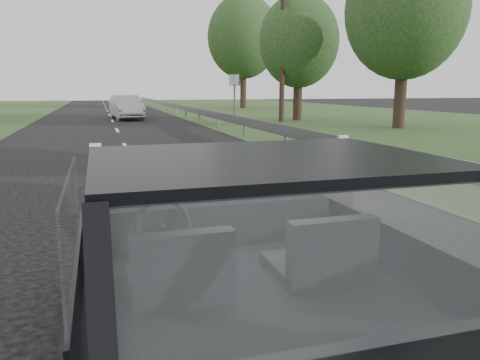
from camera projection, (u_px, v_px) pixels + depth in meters
subject_car at (239, 266)px, 2.78m from camera, size 1.80×4.00×1.45m
dashboard at (214, 218)px, 3.35m from camera, size 1.58×0.45×0.30m
driver_seat at (180, 266)px, 2.37m from camera, size 0.50×0.72×0.42m
passenger_seat at (323, 250)px, 2.60m from camera, size 0.50×0.72×0.42m
steering_wheel at (163, 225)px, 2.94m from camera, size 0.36×0.36×0.04m
cat at (244, 182)px, 3.40m from camera, size 0.64×0.21×0.29m
guardrail at (282, 130)px, 13.42m from camera, size 0.05×90.00×0.32m
other_car at (126, 107)px, 26.84m from camera, size 2.05×4.29×1.36m
highway_sign at (235, 98)px, 24.92m from camera, size 0.39×0.99×2.50m
utility_pole at (283, 42)px, 24.04m from camera, size 0.28×0.28×8.18m
tree_1 at (404, 38)px, 20.17m from camera, size 6.60×6.60×7.78m
tree_2 at (298, 60)px, 25.49m from camera, size 5.54×5.54×6.56m
tree_3 at (243, 54)px, 41.00m from camera, size 6.36×6.36×9.46m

